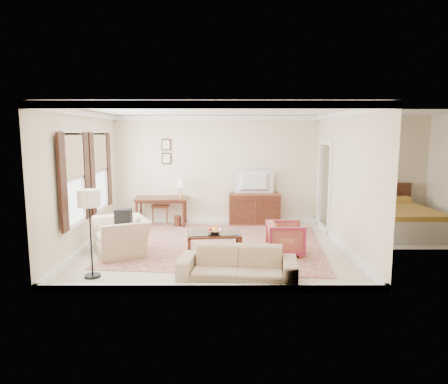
{
  "coord_description": "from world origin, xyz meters",
  "views": [
    {
      "loc": [
        0.19,
        -8.33,
        2.42
      ],
      "look_at": [
        0.2,
        0.3,
        1.15
      ],
      "focal_mm": 32.0,
      "sensor_mm": 36.0,
      "label": 1
    }
  ],
  "objects_px": {
    "sideboard": "(254,209)",
    "striped_armchair": "(285,237)",
    "coffee_table": "(214,238)",
    "sofa": "(238,259)",
    "writing_desk": "(161,202)",
    "club_armchair": "(122,230)",
    "tv": "(255,175)"
  },
  "relations": [
    {
      "from": "coffee_table",
      "to": "club_armchair",
      "type": "height_order",
      "value": "club_armchair"
    },
    {
      "from": "tv",
      "to": "sideboard",
      "type": "bearing_deg",
      "value": -90.0
    },
    {
      "from": "writing_desk",
      "to": "coffee_table",
      "type": "xyz_separation_m",
      "value": [
        1.45,
        -2.58,
        -0.29
      ]
    },
    {
      "from": "striped_armchair",
      "to": "club_armchair",
      "type": "distance_m",
      "value": 3.29
    },
    {
      "from": "striped_armchair",
      "to": "tv",
      "type": "bearing_deg",
      "value": 9.17
    },
    {
      "from": "sideboard",
      "to": "coffee_table",
      "type": "xyz_separation_m",
      "value": [
        -1.01,
        -2.73,
        -0.08
      ]
    },
    {
      "from": "coffee_table",
      "to": "sofa",
      "type": "distance_m",
      "value": 1.56
    },
    {
      "from": "striped_armchair",
      "to": "club_armchair",
      "type": "height_order",
      "value": "club_armchair"
    },
    {
      "from": "writing_desk",
      "to": "tv",
      "type": "distance_m",
      "value": 2.57
    },
    {
      "from": "club_armchair",
      "to": "sofa",
      "type": "height_order",
      "value": "club_armchair"
    },
    {
      "from": "tv",
      "to": "coffee_table",
      "type": "height_order",
      "value": "tv"
    },
    {
      "from": "writing_desk",
      "to": "club_armchair",
      "type": "distance_m",
      "value": 2.61
    },
    {
      "from": "writing_desk",
      "to": "tv",
      "type": "relative_size",
      "value": 1.38
    },
    {
      "from": "striped_armchair",
      "to": "sofa",
      "type": "height_order",
      "value": "sofa"
    },
    {
      "from": "sideboard",
      "to": "sofa",
      "type": "relative_size",
      "value": 0.71
    },
    {
      "from": "sideboard",
      "to": "club_armchair",
      "type": "height_order",
      "value": "club_armchair"
    },
    {
      "from": "striped_armchair",
      "to": "coffee_table",
      "type": "bearing_deg",
      "value": 89.45
    },
    {
      "from": "writing_desk",
      "to": "striped_armchair",
      "type": "height_order",
      "value": "writing_desk"
    },
    {
      "from": "sideboard",
      "to": "striped_armchair",
      "type": "bearing_deg",
      "value": -81.34
    },
    {
      "from": "striped_armchair",
      "to": "sofa",
      "type": "distance_m",
      "value": 1.79
    },
    {
      "from": "coffee_table",
      "to": "sofa",
      "type": "bearing_deg",
      "value": -74.43
    },
    {
      "from": "striped_armchair",
      "to": "club_armchair",
      "type": "xyz_separation_m",
      "value": [
        -3.29,
        0.03,
        0.12
      ]
    },
    {
      "from": "sideboard",
      "to": "club_armchair",
      "type": "xyz_separation_m",
      "value": [
        -2.87,
        -2.72,
        0.07
      ]
    },
    {
      "from": "coffee_table",
      "to": "striped_armchair",
      "type": "distance_m",
      "value": 1.43
    },
    {
      "from": "sideboard",
      "to": "sofa",
      "type": "height_order",
      "value": "sideboard"
    },
    {
      "from": "striped_armchair",
      "to": "sofa",
      "type": "xyz_separation_m",
      "value": [
        -1.01,
        -1.48,
        0.01
      ]
    },
    {
      "from": "writing_desk",
      "to": "striped_armchair",
      "type": "bearing_deg",
      "value": -42.05
    },
    {
      "from": "tv",
      "to": "club_armchair",
      "type": "distance_m",
      "value": 4.03
    },
    {
      "from": "writing_desk",
      "to": "sideboard",
      "type": "relative_size",
      "value": 1.0
    },
    {
      "from": "coffee_table",
      "to": "club_armchair",
      "type": "relative_size",
      "value": 0.98
    },
    {
      "from": "coffee_table",
      "to": "tv",
      "type": "bearing_deg",
      "value": 69.47
    },
    {
      "from": "coffee_table",
      "to": "writing_desk",
      "type": "bearing_deg",
      "value": 119.41
    }
  ]
}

